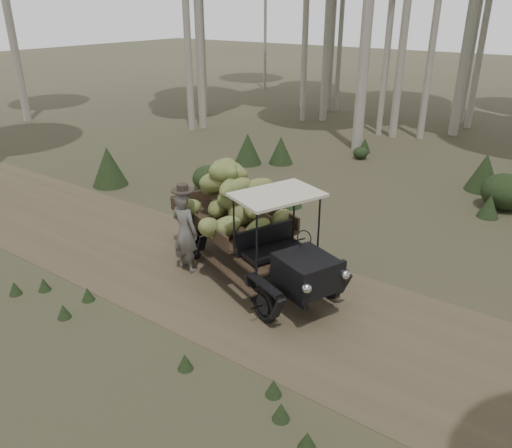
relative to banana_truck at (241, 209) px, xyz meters
name	(u,v)px	position (x,y,z in m)	size (l,w,h in m)	color
ground	(255,293)	(0.94, -0.80, -1.43)	(120.00, 120.00, 0.00)	#473D2B
dirt_track	(255,293)	(0.94, -0.80, -1.42)	(70.00, 4.00, 0.01)	brown
banana_truck	(241,209)	(0.00, 0.00, 0.00)	(5.04, 3.25, 2.48)	black
farmer	(185,231)	(-0.92, -0.86, -0.45)	(0.72, 0.53, 2.07)	#5D5B55
undergrowth	(423,267)	(3.71, 1.42, -0.90)	(21.65, 21.43, 1.37)	#233319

